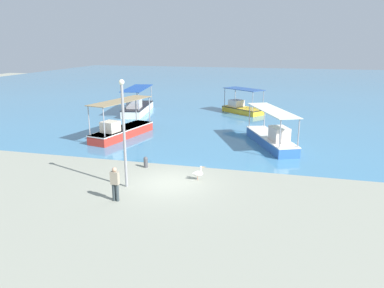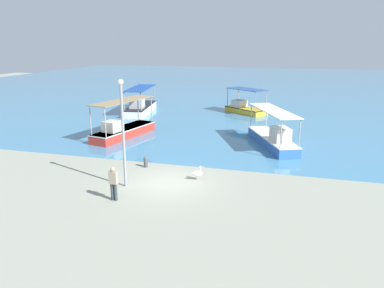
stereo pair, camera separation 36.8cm
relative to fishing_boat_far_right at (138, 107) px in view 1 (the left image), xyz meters
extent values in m
plane|color=gray|center=(9.50, -18.55, -0.64)|extent=(120.00, 120.00, 0.00)
cube|color=teal|center=(9.50, 29.45, -0.64)|extent=(110.00, 90.00, 0.00)
cube|color=white|center=(-0.03, 0.18, -0.24)|extent=(3.04, 7.19, 0.80)
cube|color=black|center=(-0.03, 0.18, 0.12)|extent=(3.09, 7.24, 0.08)
cylinder|color=#99999E|center=(-1.39, 3.23, 1.07)|extent=(0.08, 0.08, 1.81)
cylinder|color=#99999E|center=(0.27, 3.51, 1.07)|extent=(0.08, 0.08, 1.81)
cylinder|color=#99999E|center=(-0.33, -3.15, 1.07)|extent=(0.08, 0.08, 1.81)
cylinder|color=#99999E|center=(1.33, -2.87, 1.07)|extent=(0.08, 0.08, 1.81)
cube|color=navy|center=(-0.03, 0.18, 2.00)|extent=(3.11, 7.01, 0.05)
cube|color=beige|center=(0.23, -1.37, 0.60)|extent=(1.56, 1.62, 0.87)
cube|color=#3369BA|center=(14.39, -9.46, -0.27)|extent=(4.14, 6.75, 0.73)
cube|color=silver|center=(14.39, -9.46, 0.05)|extent=(4.20, 6.81, 0.08)
cylinder|color=#99999E|center=(12.53, -6.88, 1.02)|extent=(0.08, 0.08, 1.87)
cylinder|color=#99999E|center=(13.68, -6.36, 1.02)|extent=(0.08, 0.08, 1.87)
cylinder|color=#99999E|center=(15.09, -12.55, 1.02)|extent=(0.08, 0.08, 1.87)
cylinder|color=#99999E|center=(16.25, -12.03, 1.02)|extent=(0.08, 0.08, 1.87)
cube|color=silver|center=(14.39, -9.46, 1.98)|extent=(4.15, 6.61, 0.05)
cube|color=beige|center=(15.01, -10.84, 0.58)|extent=(1.58, 1.80, 0.98)
cube|color=gold|center=(10.84, 2.96, -0.35)|extent=(4.77, 4.20, 0.58)
cube|color=black|center=(10.84, 2.96, -0.10)|extent=(4.83, 4.26, 0.08)
cylinder|color=#99999E|center=(12.95, 2.42, 0.92)|extent=(0.08, 0.08, 1.94)
cylinder|color=#99999E|center=(11.98, 1.10, 0.92)|extent=(0.08, 0.08, 1.94)
cylinder|color=#99999E|center=(9.69, 4.82, 0.92)|extent=(0.08, 0.08, 1.94)
cylinder|color=#99999E|center=(8.72, 3.50, 0.92)|extent=(0.08, 0.08, 1.94)
cube|color=navy|center=(10.84, 2.96, 1.91)|extent=(4.67, 4.17, 0.05)
cube|color=silver|center=(10.01, 3.57, 0.30)|extent=(1.79, 1.80, 0.71)
cube|color=red|center=(2.78, -9.86, -0.28)|extent=(2.94, 6.61, 0.72)
cube|color=silver|center=(2.78, -9.86, 0.04)|extent=(2.99, 6.66, 0.08)
cylinder|color=#99999E|center=(2.73, -6.82, 1.17)|extent=(0.08, 0.08, 2.17)
cylinder|color=#99999E|center=(4.08, -7.12, 1.17)|extent=(0.08, 0.08, 2.17)
cylinder|color=#99999E|center=(1.48, -12.61, 1.17)|extent=(0.08, 0.08, 2.17)
cylinder|color=#99999E|center=(2.83, -12.90, 1.17)|extent=(0.08, 0.08, 2.17)
cube|color=#8A7754|center=(2.78, -9.86, 2.27)|extent=(3.00, 6.44, 0.05)
cube|color=beige|center=(2.48, -11.27, 0.49)|extent=(1.36, 1.38, 0.82)
cylinder|color=#E0997A|center=(10.87, -17.64, -0.53)|extent=(0.03, 0.03, 0.22)
cylinder|color=#E0997A|center=(10.90, -17.74, -0.53)|extent=(0.03, 0.03, 0.22)
ellipsoid|color=white|center=(10.91, -17.68, -0.29)|extent=(0.62, 0.46, 0.32)
ellipsoid|color=white|center=(10.68, -17.77, -0.27)|extent=(0.19, 0.17, 0.10)
cylinder|color=white|center=(11.06, -17.62, -0.06)|extent=(0.07, 0.07, 0.26)
sphere|color=white|center=(11.06, -17.62, 0.10)|extent=(0.11, 0.11, 0.11)
cone|color=#E5933F|center=(11.21, -17.57, 0.09)|extent=(0.30, 0.16, 0.06)
cylinder|color=gray|center=(7.49, -19.58, 2.04)|extent=(0.14, 0.14, 5.36)
sphere|color=#EAEACC|center=(7.49, -19.58, 4.83)|extent=(0.28, 0.28, 0.28)
cylinder|color=#47474C|center=(7.34, -16.43, -0.38)|extent=(0.24, 0.24, 0.52)
sphere|color=#4C4C51|center=(7.34, -16.43, -0.09)|extent=(0.26, 0.26, 0.26)
cylinder|color=#323E41|center=(7.67, -21.41, -0.22)|extent=(0.16, 0.16, 0.85)
cylinder|color=#323E41|center=(7.85, -21.41, -0.22)|extent=(0.16, 0.16, 0.85)
cube|color=#9E927D|center=(7.76, -21.41, 0.52)|extent=(0.41, 0.23, 0.62)
sphere|color=tan|center=(7.76, -21.41, 0.94)|extent=(0.22, 0.22, 0.22)
camera|label=1|loc=(15.47, -36.56, 6.75)|focal=35.00mm
camera|label=2|loc=(15.83, -36.47, 6.75)|focal=35.00mm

